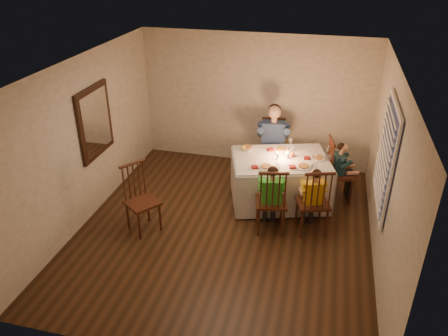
% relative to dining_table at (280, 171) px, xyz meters
% --- Properties ---
extents(ground, '(5.00, 5.00, 0.00)m').
position_rel_dining_table_xyz_m(ground, '(-0.71, -1.04, -0.60)').
color(ground, black).
rests_on(ground, ground).
extents(wall_left, '(0.02, 5.00, 2.60)m').
position_rel_dining_table_xyz_m(wall_left, '(-2.96, -1.04, 0.70)').
color(wall_left, beige).
rests_on(wall_left, ground).
extents(wall_right, '(0.02, 5.00, 2.60)m').
position_rel_dining_table_xyz_m(wall_right, '(1.54, -1.04, 0.70)').
color(wall_right, beige).
rests_on(wall_right, ground).
extents(wall_back, '(4.50, 0.02, 2.60)m').
position_rel_dining_table_xyz_m(wall_back, '(-0.71, 1.46, 0.70)').
color(wall_back, beige).
rests_on(wall_back, ground).
extents(ceiling, '(5.00, 5.00, 0.00)m').
position_rel_dining_table_xyz_m(ceiling, '(-0.71, -1.04, 2.00)').
color(ceiling, white).
rests_on(ceiling, wall_back).
extents(dining_table, '(1.88, 1.58, 0.81)m').
position_rel_dining_table_xyz_m(dining_table, '(0.00, 0.00, 0.00)').
color(dining_table, silver).
rests_on(dining_table, ground).
extents(chair_adult, '(0.52, 0.50, 1.14)m').
position_rel_dining_table_xyz_m(chair_adult, '(-0.26, 0.87, -0.60)').
color(chair_adult, '#33140E').
rests_on(chair_adult, ground).
extents(chair_near_left, '(0.55, 0.54, 1.14)m').
position_rel_dining_table_xyz_m(chair_near_left, '(-0.02, -0.88, -0.60)').
color(chair_near_left, '#33140E').
rests_on(chair_near_left, ground).
extents(chair_near_right, '(0.59, 0.57, 1.14)m').
position_rel_dining_table_xyz_m(chair_near_right, '(0.60, -0.74, -0.60)').
color(chair_near_right, '#33140E').
rests_on(chair_near_right, ground).
extents(chair_end, '(0.54, 0.55, 1.14)m').
position_rel_dining_table_xyz_m(chair_end, '(1.00, 0.33, -0.60)').
color(chair_end, '#33140E').
rests_on(chair_end, ground).
extents(chair_extra, '(0.63, 0.63, 1.12)m').
position_rel_dining_table_xyz_m(chair_extra, '(-1.94, -1.36, -0.60)').
color(chair_extra, '#33140E').
rests_on(chair_extra, ground).
extents(adult, '(0.63, 0.59, 1.45)m').
position_rel_dining_table_xyz_m(adult, '(-0.26, 0.87, -0.60)').
color(adult, navy).
rests_on(adult, ground).
extents(child_green, '(0.46, 0.44, 1.14)m').
position_rel_dining_table_xyz_m(child_green, '(-0.02, -0.88, -0.60)').
color(child_green, green).
rests_on(child_green, ground).
extents(child_yellow, '(0.46, 0.44, 1.10)m').
position_rel_dining_table_xyz_m(child_yellow, '(0.60, -0.74, -0.60)').
color(child_yellow, gold).
rests_on(child_yellow, ground).
extents(child_teal, '(0.40, 0.42, 1.08)m').
position_rel_dining_table_xyz_m(child_teal, '(1.00, 0.33, -0.60)').
color(child_teal, '#18353C').
rests_on(child_teal, ground).
extents(setting_adult, '(0.32, 0.32, 0.02)m').
position_rel_dining_table_xyz_m(setting_adult, '(-0.04, 0.31, 0.25)').
color(setting_adult, white).
rests_on(setting_adult, dining_table).
extents(setting_green, '(0.32, 0.32, 0.02)m').
position_rel_dining_table_xyz_m(setting_green, '(-0.19, -0.40, 0.25)').
color(setting_green, white).
rests_on(setting_green, dining_table).
extents(setting_yellow, '(0.32, 0.32, 0.02)m').
position_rel_dining_table_xyz_m(setting_yellow, '(0.39, -0.24, 0.25)').
color(setting_yellow, white).
rests_on(setting_yellow, dining_table).
extents(setting_teal, '(0.32, 0.32, 0.02)m').
position_rel_dining_table_xyz_m(setting_teal, '(0.59, 0.14, 0.25)').
color(setting_teal, white).
rests_on(setting_teal, dining_table).
extents(candle_left, '(0.06, 0.06, 0.10)m').
position_rel_dining_table_xyz_m(candle_left, '(-0.07, -0.02, 0.29)').
color(candle_left, white).
rests_on(candle_left, dining_table).
extents(candle_right, '(0.06, 0.06, 0.10)m').
position_rel_dining_table_xyz_m(candle_right, '(0.10, 0.03, 0.29)').
color(candle_right, white).
rests_on(candle_right, dining_table).
extents(squash, '(0.09, 0.09, 0.09)m').
position_rel_dining_table_xyz_m(squash, '(-0.67, 0.15, 0.29)').
color(squash, yellow).
rests_on(squash, dining_table).
extents(orange_fruit, '(0.08, 0.08, 0.08)m').
position_rel_dining_table_xyz_m(orange_fruit, '(0.17, 0.11, 0.28)').
color(orange_fruit, orange).
rests_on(orange_fruit, dining_table).
extents(serving_bowl, '(0.24, 0.24, 0.05)m').
position_rel_dining_table_xyz_m(serving_bowl, '(-0.62, 0.19, 0.27)').
color(serving_bowl, white).
rests_on(serving_bowl, dining_table).
extents(wall_mirror, '(0.06, 0.95, 1.15)m').
position_rel_dining_table_xyz_m(wall_mirror, '(-2.93, -0.74, 0.90)').
color(wall_mirror, black).
rests_on(wall_mirror, wall_left).
extents(window_blinds, '(0.07, 1.34, 1.54)m').
position_rel_dining_table_xyz_m(window_blinds, '(1.49, -0.94, 0.90)').
color(window_blinds, '#0D1737').
rests_on(window_blinds, wall_right).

